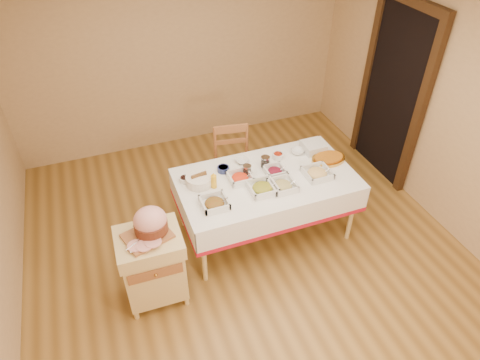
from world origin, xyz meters
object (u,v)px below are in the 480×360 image
at_px(butcher_cart, 153,264).
at_px(dining_chair, 233,166).
at_px(ham_on_board, 150,224).
at_px(preserve_jar_right, 265,162).
at_px(dining_table, 266,190).
at_px(bread_basket, 199,180).
at_px(brass_platter, 328,158).
at_px(mustard_bottle, 214,181).
at_px(preserve_jar_left, 247,171).
at_px(plate_stack, 313,147).

bearing_deg(butcher_cart, dining_chair, 42.81).
relative_size(ham_on_board, preserve_jar_right, 3.31).
relative_size(dining_table, bread_basket, 6.72).
bearing_deg(ham_on_board, preserve_jar_right, 24.30).
xyz_separation_m(dining_table, butcher_cart, (-1.31, -0.44, -0.14)).
bearing_deg(brass_platter, dining_table, -176.10).
xyz_separation_m(preserve_jar_right, brass_platter, (0.68, -0.14, -0.03)).
bearing_deg(ham_on_board, dining_table, 18.05).
height_order(mustard_bottle, brass_platter, mustard_bottle).
bearing_deg(dining_table, bread_basket, 167.57).
bearing_deg(butcher_cart, ham_on_board, 38.11).
bearing_deg(preserve_jar_left, bread_basket, 177.38).
relative_size(dining_table, preserve_jar_left, 16.30).
distance_m(preserve_jar_right, mustard_bottle, 0.63).
bearing_deg(preserve_jar_right, butcher_cart, -155.23).
bearing_deg(dining_table, ham_on_board, -161.95).
bearing_deg(dining_chair, mustard_bottle, -125.15).
xyz_separation_m(dining_chair, plate_stack, (0.81, -0.37, 0.31)).
bearing_deg(dining_chair, dining_table, -78.66).
xyz_separation_m(butcher_cart, bread_basket, (0.63, 0.59, 0.35)).
height_order(butcher_cart, bread_basket, bread_basket).
xyz_separation_m(ham_on_board, bread_basket, (0.59, 0.56, -0.11)).
bearing_deg(mustard_bottle, ham_on_board, -147.20).
distance_m(butcher_cart, preserve_jar_left, 1.32).
bearing_deg(mustard_bottle, plate_stack, 10.36).
bearing_deg(butcher_cart, plate_stack, 19.87).
height_order(dining_chair, preserve_jar_left, dining_chair).
distance_m(plate_stack, brass_platter, 0.23).
relative_size(ham_on_board, brass_platter, 1.07).
bearing_deg(dining_chair, preserve_jar_right, -67.23).
relative_size(dining_table, brass_platter, 4.80).
bearing_deg(ham_on_board, dining_chair, 42.97).
height_order(mustard_bottle, bread_basket, mustard_bottle).
bearing_deg(dining_table, preserve_jar_left, 143.01).
bearing_deg(butcher_cart, bread_basket, 43.05).
relative_size(dining_table, plate_stack, 7.87).
height_order(dining_chair, brass_platter, dining_chair).
relative_size(dining_chair, mustard_bottle, 5.38).
height_order(dining_chair, preserve_jar_right, dining_chair).
relative_size(preserve_jar_left, bread_basket, 0.41).
relative_size(preserve_jar_left, plate_stack, 0.48).
distance_m(dining_table, preserve_jar_left, 0.30).
bearing_deg(butcher_cart, preserve_jar_left, 26.54).
bearing_deg(plate_stack, preserve_jar_left, -170.03).
distance_m(preserve_jar_left, plate_stack, 0.86).
bearing_deg(plate_stack, dining_table, -158.12).
distance_m(dining_chair, preserve_jar_right, 0.59).
bearing_deg(preserve_jar_right, mustard_bottle, -167.27).
distance_m(preserve_jar_left, bread_basket, 0.51).
bearing_deg(preserve_jar_left, dining_table, -36.99).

